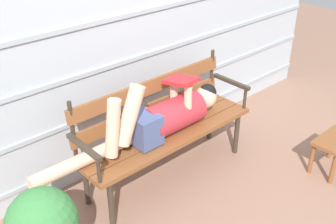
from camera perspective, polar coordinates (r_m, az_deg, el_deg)
ground_plane at (r=3.46m, az=0.92°, el=-9.52°), size 12.00×12.00×0.00m
house_siding at (r=3.31m, az=-5.74°, el=10.50°), size 4.98×0.08×2.23m
park_bench at (r=3.27m, az=-0.77°, el=-1.57°), size 1.57×0.44×0.90m
reclining_person at (r=3.13m, az=-1.03°, el=-0.79°), size 1.68×0.27×0.56m
footstool at (r=3.71m, az=22.45°, el=-4.37°), size 0.41×0.24×0.32m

